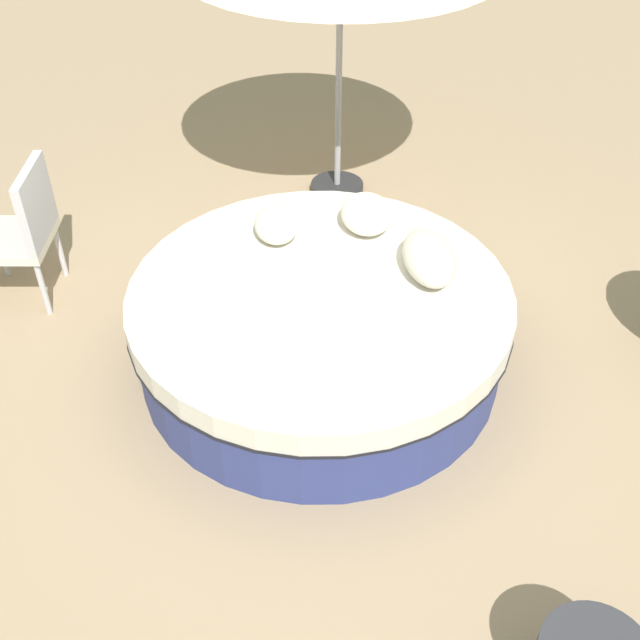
{
  "coord_description": "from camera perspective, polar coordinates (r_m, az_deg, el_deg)",
  "views": [
    {
      "loc": [
        3.58,
        -0.4,
        3.36
      ],
      "look_at": [
        0.0,
        0.0,
        0.35
      ],
      "focal_mm": 43.42,
      "sensor_mm": 36.0,
      "label": 1
    }
  ],
  "objects": [
    {
      "name": "throw_pillow_0",
      "position": [
        4.68,
        8.02,
        4.57
      ],
      "size": [
        0.55,
        0.3,
        0.21
      ],
      "primitive_type": "ellipsoid",
      "color": "beige",
      "rests_on": "round_bed"
    },
    {
      "name": "round_bed",
      "position": [
        4.73,
        -0.0,
        -0.47
      ],
      "size": [
        2.3,
        2.3,
        0.58
      ],
      "color": "navy",
      "rests_on": "ground_plane"
    },
    {
      "name": "ground_plane",
      "position": [
        4.93,
        -0.0,
        -3.1
      ],
      "size": [
        16.0,
        16.0,
        0.0
      ],
      "primitive_type": "plane",
      "color": "#9E8466"
    },
    {
      "name": "patio_chair",
      "position": [
        5.51,
        -21.01,
        6.48
      ],
      "size": [
        0.57,
        0.56,
        0.98
      ],
      "rotation": [
        0.0,
        0.0,
        3.03
      ],
      "color": "#B7B7BC",
      "rests_on": "ground_plane"
    },
    {
      "name": "throw_pillow_2",
      "position": [
        4.98,
        -3.24,
        7.04
      ],
      "size": [
        0.4,
        0.28,
        0.17
      ],
      "primitive_type": "ellipsoid",
      "color": "beige",
      "rests_on": "round_bed"
    },
    {
      "name": "throw_pillow_1",
      "position": [
        5.05,
        3.46,
        7.82
      ],
      "size": [
        0.42,
        0.33,
        0.22
      ],
      "primitive_type": "ellipsoid",
      "color": "silver",
      "rests_on": "round_bed"
    }
  ]
}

